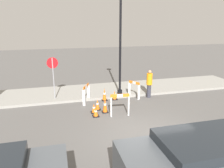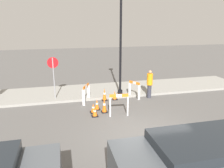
{
  "view_description": "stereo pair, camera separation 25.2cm",
  "coord_description": "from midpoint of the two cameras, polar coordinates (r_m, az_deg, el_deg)",
  "views": [
    {
      "loc": [
        -3.26,
        -7.07,
        4.36
      ],
      "look_at": [
        -0.33,
        4.2,
        1.0
      ],
      "focal_mm": 35.0,
      "sensor_mm": 36.0,
      "label": 1
    },
    {
      "loc": [
        -3.02,
        -7.13,
        4.36
      ],
      "look_at": [
        -0.33,
        4.2,
        1.0
      ],
      "focal_mm": 35.0,
      "sensor_mm": 36.0,
      "label": 2
    }
  ],
  "objects": [
    {
      "name": "barricade_1",
      "position": [
        10.34,
        2.5,
        -5.28
      ],
      "size": [
        0.91,
        0.22,
        1.1
      ],
      "rotation": [
        0.0,
        0.0,
        6.18
      ],
      "color": "white",
      "rests_on": "ground_plane"
    },
    {
      "name": "traffic_cone_0",
      "position": [
        12.58,
        1.28,
        -2.97
      ],
      "size": [
        0.3,
        0.3,
        0.53
      ],
      "color": "black",
      "rests_on": "ground_plane"
    },
    {
      "name": "barricade_0",
      "position": [
        12.08,
        -6.16,
        -2.32
      ],
      "size": [
        0.52,
        0.92,
        1.02
      ],
      "rotation": [
        0.0,
        0.0,
        4.28
      ],
      "color": "white",
      "rests_on": "ground_plane"
    },
    {
      "name": "traffic_cone_5",
      "position": [
        10.85,
        -4.26,
        -6.36
      ],
      "size": [
        0.3,
        0.3,
        0.47
      ],
      "color": "black",
      "rests_on": "ground_plane"
    },
    {
      "name": "parked_car_1",
      "position": [
        6.28,
        23.3,
        -18.45
      ],
      "size": [
        4.45,
        1.89,
        1.64
      ],
      "color": "#4C5156",
      "rests_on": "ground_plane"
    },
    {
      "name": "barricade_2",
      "position": [
        12.77,
        6.4,
        -1.4
      ],
      "size": [
        0.51,
        0.74,
        1.02
      ],
      "rotation": [
        0.0,
        0.0,
        8.38
      ],
      "color": "white",
      "rests_on": "ground_plane"
    },
    {
      "name": "ground_plane",
      "position": [
        8.9,
        9.42,
        -13.48
      ],
      "size": [
        60.0,
        60.0,
        0.0
      ],
      "primitive_type": "plane",
      "color": "#565451"
    },
    {
      "name": "sidewalk_slab",
      "position": [
        14.14,
        0.13,
        -1.57
      ],
      "size": [
        18.0,
        3.0,
        0.14
      ],
      "color": "gray",
      "rests_on": "ground_plane"
    },
    {
      "name": "streetlamp_post",
      "position": [
        12.52,
        2.89,
        13.75
      ],
      "size": [
        0.44,
        0.44,
        5.83
      ],
      "color": "black",
      "rests_on": "sidewalk_slab"
    },
    {
      "name": "traffic_cone_2",
      "position": [
        10.82,
        -1.36,
        -5.63
      ],
      "size": [
        0.3,
        0.3,
        0.74
      ],
      "color": "black",
      "rests_on": "ground_plane"
    },
    {
      "name": "stop_sign",
      "position": [
        12.39,
        -14.5,
        3.24
      ],
      "size": [
        0.6,
        0.06,
        2.35
      ],
      "rotation": [
        0.0,
        0.0,
        3.19
      ],
      "color": "gray",
      "rests_on": "sidewalk_slab"
    },
    {
      "name": "traffic_cone_4",
      "position": [
        11.18,
        -3.31,
        -5.39
      ],
      "size": [
        0.3,
        0.3,
        0.57
      ],
      "color": "black",
      "rests_on": "ground_plane"
    },
    {
      "name": "person_worker",
      "position": [
        12.91,
        10.35,
        0.22
      ],
      "size": [
        0.41,
        0.41,
        1.65
      ],
      "rotation": [
        0.0,
        0.0,
        -2.9
      ],
      "color": "#33333D",
      "rests_on": "ground_plane"
    },
    {
      "name": "traffic_cone_3",
      "position": [
        12.42,
        -1.39,
        -2.77
      ],
      "size": [
        0.3,
        0.3,
        0.72
      ],
      "color": "black",
      "rests_on": "ground_plane"
    },
    {
      "name": "traffic_cone_1",
      "position": [
        10.44,
        -3.82,
        -7.29
      ],
      "size": [
        0.3,
        0.3,
        0.47
      ],
      "color": "black",
      "rests_on": "ground_plane"
    }
  ]
}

